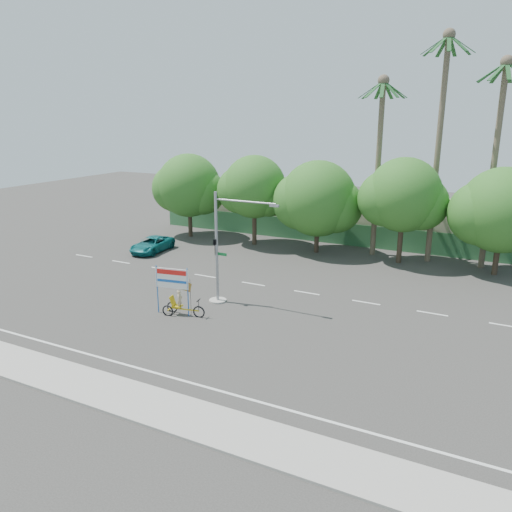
% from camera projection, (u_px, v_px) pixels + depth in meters
% --- Properties ---
extents(ground, '(120.00, 120.00, 0.00)m').
position_uv_depth(ground, '(219.00, 332.00, 27.22)').
color(ground, '#33302D').
rests_on(ground, ground).
extents(sidewalk_near, '(50.00, 2.40, 0.12)m').
position_uv_depth(sidewalk_near, '(127.00, 398.00, 20.76)').
color(sidewalk_near, gray).
rests_on(sidewalk_near, ground).
extents(fence, '(38.00, 0.08, 2.00)m').
position_uv_depth(fence, '(340.00, 234.00, 45.41)').
color(fence, '#336B3D').
rests_on(fence, ground).
extents(building_left, '(12.00, 8.00, 4.00)m').
position_uv_depth(building_left, '(263.00, 206.00, 53.34)').
color(building_left, beige).
rests_on(building_left, ground).
extents(building_right, '(14.00, 8.00, 3.60)m').
position_uv_depth(building_right, '(440.00, 224.00, 45.59)').
color(building_right, beige).
rests_on(building_right, ground).
extents(tree_far_left, '(7.14, 6.00, 7.96)m').
position_uv_depth(tree_far_left, '(188.00, 188.00, 47.47)').
color(tree_far_left, '#473828').
rests_on(tree_far_left, ground).
extents(tree_left, '(6.66, 5.60, 8.07)m').
position_uv_depth(tree_left, '(254.00, 189.00, 44.36)').
color(tree_left, '#473828').
rests_on(tree_left, ground).
extents(tree_center, '(7.62, 6.40, 7.85)m').
position_uv_depth(tree_center, '(317.00, 201.00, 41.92)').
color(tree_center, '#473828').
rests_on(tree_center, ground).
extents(tree_right, '(6.90, 5.80, 8.36)m').
position_uv_depth(tree_right, '(403.00, 198.00, 38.67)').
color(tree_right, '#473828').
rests_on(tree_right, ground).
extents(tree_far_right, '(7.38, 6.20, 7.94)m').
position_uv_depth(tree_far_right, '(502.00, 213.00, 35.80)').
color(tree_far_right, '#473828').
rests_on(tree_far_right, ground).
extents(palm_tall, '(3.73, 3.79, 17.45)m').
position_uv_depth(palm_tall, '(440.00, 128.00, 37.65)').
color(palm_tall, '#70604C').
rests_on(palm_tall, ground).
extents(palm_mid, '(3.73, 3.79, 15.45)m').
position_uv_depth(palm_mid, '(497.00, 144.00, 36.21)').
color(palm_mid, '#70604C').
rests_on(palm_mid, ground).
extents(palm_short, '(3.73, 3.79, 14.45)m').
position_uv_depth(palm_short, '(379.00, 148.00, 40.04)').
color(palm_short, '#70604C').
rests_on(palm_short, ground).
extents(traffic_signal, '(4.72, 1.10, 7.00)m').
position_uv_depth(traffic_signal, '(221.00, 258.00, 30.80)').
color(traffic_signal, gray).
rests_on(traffic_signal, ground).
extents(trike_billboard, '(3.01, 0.97, 2.99)m').
position_uv_depth(trike_billboard, '(177.00, 296.00, 29.25)').
color(trike_billboard, black).
rests_on(trike_billboard, ground).
extents(pickup_truck, '(2.45, 4.75, 1.28)m').
position_uv_depth(pickup_truck, '(152.00, 244.00, 43.05)').
color(pickup_truck, '#0E6366').
rests_on(pickup_truck, ground).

